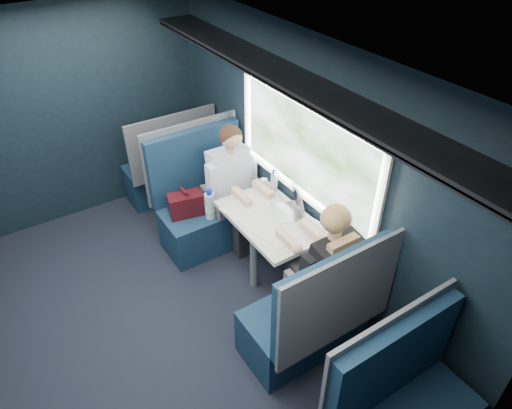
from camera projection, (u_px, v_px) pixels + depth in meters
ground at (171, 324)px, 4.03m from camera, size 2.80×4.20×0.01m
room_shell at (150, 184)px, 3.16m from camera, size 3.00×4.40×2.40m
table at (268, 226)px, 4.08m from camera, size 0.62×1.00×0.74m
seat_bay_near at (206, 206)px, 4.73m from camera, size 1.04×0.62×1.26m
seat_bay_far at (311, 317)px, 3.56m from camera, size 1.04×0.62×1.26m
seat_row_front at (170, 167)px, 5.37m from camera, size 1.04×0.51×1.16m
man at (235, 182)px, 4.55m from camera, size 0.53×0.56×1.32m
woman at (326, 263)px, 3.59m from camera, size 0.53×0.56×1.32m
papers at (269, 216)px, 4.07m from camera, size 0.65×0.84×0.01m
laptop at (292, 206)px, 4.09m from camera, size 0.33×0.37×0.23m
bottle_small at (274, 181)px, 4.34m from camera, size 0.07×0.07×0.23m
cup at (264, 183)px, 4.42m from camera, size 0.07×0.07×0.09m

